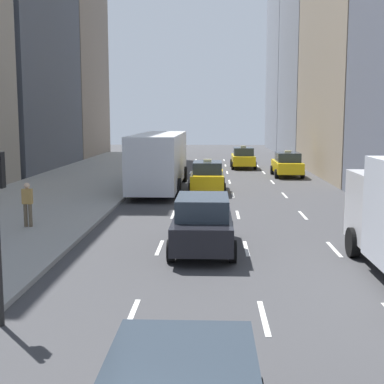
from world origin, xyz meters
TOP-DOWN VIEW (x-y plane):
  - sidewalk_left at (-7.00, 27.00)m, footprint 8.00×66.00m
  - lane_markings at (2.60, 23.00)m, footprint 5.72×56.00m
  - taxi_lead at (4.00, 41.57)m, footprint 2.02×4.40m
  - taxi_second at (1.20, 27.22)m, footprint 2.02×4.40m
  - taxi_third at (6.80, 35.41)m, footprint 2.02×4.40m
  - sedan_silver_behind at (1.20, 13.66)m, footprint 2.02×4.60m
  - city_bus at (-1.61, 28.45)m, footprint 2.80×11.61m
  - pedestrian_far_walking at (-5.35, 16.46)m, footprint 0.36×0.22m

SIDE VIEW (x-z plane):
  - lane_markings at x=2.60m, z-range 0.00..0.01m
  - sidewalk_left at x=-7.00m, z-range 0.00..0.15m
  - taxi_lead at x=4.00m, z-range -0.05..1.82m
  - taxi_second at x=1.20m, z-range -0.05..1.82m
  - taxi_third at x=6.80m, z-range -0.05..1.82m
  - sedan_silver_behind at x=1.20m, z-range 0.01..1.79m
  - pedestrian_far_walking at x=-5.35m, z-range 0.24..1.89m
  - city_bus at x=-1.61m, z-range 0.16..3.41m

